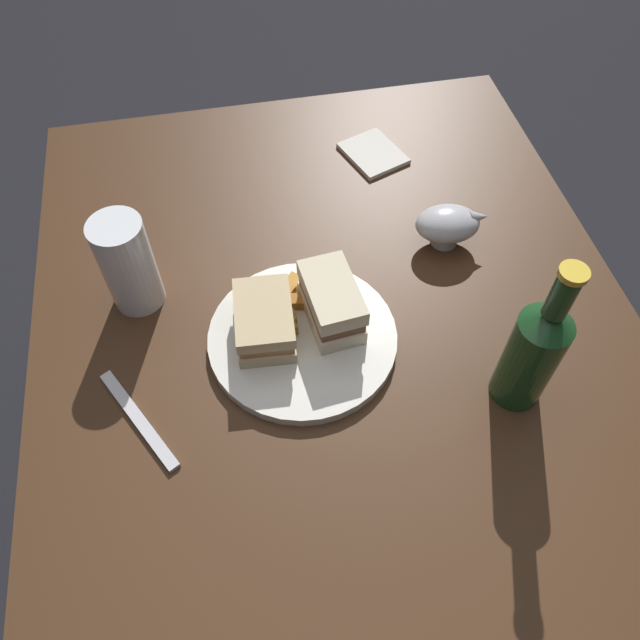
{
  "coord_description": "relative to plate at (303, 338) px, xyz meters",
  "views": [
    {
      "loc": [
        -0.51,
        0.13,
        1.49
      ],
      "look_at": [
        -0.01,
        0.03,
        0.78
      ],
      "focal_mm": 34.73,
      "sensor_mm": 36.0,
      "label": 1
    }
  ],
  "objects": [
    {
      "name": "dining_table",
      "position": [
        0.02,
        -0.06,
        -0.38
      ],
      "size": [
        1.11,
        0.89,
        0.75
      ],
      "primitive_type": "cube",
      "color": "#422816",
      "rests_on": "ground"
    },
    {
      "name": "cider_bottle",
      "position": [
        -0.14,
        -0.27,
        0.09
      ],
      "size": [
        0.07,
        0.07,
        0.25
      ],
      "color": "#19421E",
      "rests_on": "dining_table"
    },
    {
      "name": "plate",
      "position": [
        0.0,
        0.0,
        0.0
      ],
      "size": [
        0.27,
        0.27,
        0.02
      ],
      "primitive_type": "cylinder",
      "color": "silver",
      "rests_on": "dining_table"
    },
    {
      "name": "potato_wedge_middle",
      "position": [
        0.02,
        0.02,
        0.02
      ],
      "size": [
        0.05,
        0.04,
        0.02
      ],
      "primitive_type": "cube",
      "rotation": [
        0.0,
        0.0,
        0.3
      ],
      "color": "#B77F33",
      "rests_on": "plate"
    },
    {
      "name": "potato_wedge_left_edge",
      "position": [
        0.02,
        0.03,
        0.02
      ],
      "size": [
        0.02,
        0.05,
        0.02
      ],
      "primitive_type": "cube",
      "rotation": [
        0.0,
        0.0,
        1.66
      ],
      "color": "gold",
      "rests_on": "plate"
    },
    {
      "name": "napkin",
      "position": [
        0.38,
        -0.2,
        -0.0
      ],
      "size": [
        0.13,
        0.12,
        0.01
      ],
      "primitive_type": "cube",
      "rotation": [
        0.0,
        0.0,
        0.36
      ],
      "color": "silver",
      "rests_on": "dining_table"
    },
    {
      "name": "gravy_boat",
      "position": [
        0.15,
        -0.26,
        0.03
      ],
      "size": [
        0.08,
        0.12,
        0.07
      ],
      "color": "#B7B7BC",
      "rests_on": "dining_table"
    },
    {
      "name": "sandwich_half_left",
      "position": [
        0.02,
        -0.05,
        0.04
      ],
      "size": [
        0.12,
        0.08,
        0.07
      ],
      "color": "beige",
      "rests_on": "plate"
    },
    {
      "name": "potato_wedge_right_edge",
      "position": [
        0.04,
        0.03,
        0.02
      ],
      "size": [
        0.06,
        0.03,
        0.02
      ],
      "primitive_type": "cube",
      "rotation": [
        0.0,
        0.0,
        6.15
      ],
      "color": "gold",
      "rests_on": "plate"
    },
    {
      "name": "sandwich_half_right",
      "position": [
        0.01,
        0.05,
        0.04
      ],
      "size": [
        0.12,
        0.09,
        0.06
      ],
      "color": "#CCB284",
      "rests_on": "plate"
    },
    {
      "name": "ground_plane",
      "position": [
        0.02,
        -0.06,
        -0.76
      ],
      "size": [
        6.0,
        6.0,
        0.0
      ],
      "primitive_type": "plane",
      "color": "black"
    },
    {
      "name": "pint_glass",
      "position": [
        0.13,
        0.23,
        0.06
      ],
      "size": [
        0.08,
        0.08,
        0.16
      ],
      "color": "white",
      "rests_on": "dining_table"
    },
    {
      "name": "potato_wedge_stray",
      "position": [
        0.05,
        -0.05,
        0.02
      ],
      "size": [
        0.04,
        0.04,
        0.01
      ],
      "primitive_type": "cube",
      "rotation": [
        0.0,
        0.0,
        1.07
      ],
      "color": "gold",
      "rests_on": "plate"
    },
    {
      "name": "potato_wedge_front",
      "position": [
        0.05,
        -0.01,
        0.02
      ],
      "size": [
        0.03,
        0.05,
        0.02
      ],
      "primitive_type": "cube",
      "rotation": [
        0.0,
        0.0,
        4.52
      ],
      "color": "#AD702D",
      "rests_on": "plate"
    },
    {
      "name": "potato_wedge_back",
      "position": [
        0.08,
        0.01,
        0.02
      ],
      "size": [
        0.05,
        0.05,
        0.01
      ],
      "primitive_type": "cube",
      "rotation": [
        0.0,
        0.0,
        5.55
      ],
      "color": "#B77F33",
      "rests_on": "plate"
    },
    {
      "name": "fork",
      "position": [
        -0.08,
        0.24,
        -0.0
      ],
      "size": [
        0.17,
        0.1,
        0.01
      ],
      "primitive_type": "cube",
      "rotation": [
        0.0,
        0.0,
        3.64
      ],
      "color": "silver",
      "rests_on": "dining_table"
    }
  ]
}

